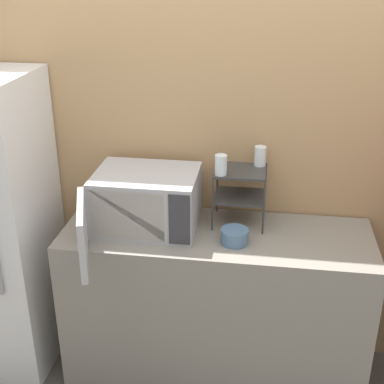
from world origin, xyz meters
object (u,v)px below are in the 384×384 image
dish_rack (240,185)px  glass_back_right (260,156)px  microwave (144,201)px  bowl (235,236)px  glass_front_left (221,165)px

dish_rack → glass_back_right: glass_back_right is taller
microwave → bowl: 0.52m
dish_rack → glass_front_left: bearing=-141.1°
microwave → glass_back_right: size_ratio=7.68×
microwave → bowl: size_ratio=5.80×
glass_front_left → glass_back_right: size_ratio=1.00×
microwave → dish_rack: (0.50, 0.14, 0.07)m
microwave → glass_back_right: 0.67m
dish_rack → glass_front_left: size_ratio=2.89×
bowl → dish_rack: bearing=88.7°
glass_back_right → glass_front_left: bearing=-140.6°
microwave → glass_front_left: glass_front_left is taller
dish_rack → glass_back_right: (0.10, 0.08, 0.14)m
dish_rack → bowl: 0.30m
glass_back_right → microwave: bearing=-160.0°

